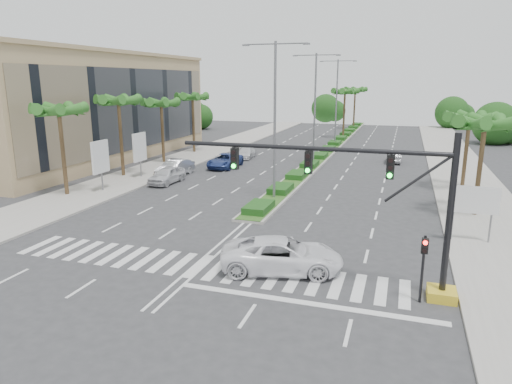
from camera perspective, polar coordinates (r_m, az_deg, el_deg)
ground at (r=23.69m, az=-7.14°, el=-9.19°), size 160.00×160.00×0.00m
footpath_right at (r=41.11m, az=25.57°, el=-0.41°), size 6.00×120.00×0.15m
footpath_left at (r=47.59m, az=-13.58°, el=2.35°), size 6.00×120.00×0.15m
median at (r=65.99m, az=9.67°, el=5.67°), size 2.20×75.00×0.20m
median_grass at (r=65.97m, az=9.67°, el=5.78°), size 1.80×75.00×0.04m
building at (r=57.91m, az=-20.06°, el=9.81°), size 12.00×36.00×12.00m
signal_gantry at (r=20.49m, az=16.78°, el=-3.11°), size 12.60×1.20×7.20m
pedestrian_signal at (r=20.33m, az=20.22°, el=-7.74°), size 0.28×0.36×3.00m
direction_sign at (r=28.76m, az=25.56°, el=-1.17°), size 2.70×0.11×3.40m
billboard_near at (r=40.20m, az=-18.88°, el=4.12°), size 0.18×2.10×4.35m
billboard_far at (r=45.08m, az=-14.35°, el=5.41°), size 0.18×2.10×4.35m
palm_left_near at (r=39.50m, az=-23.41°, el=9.03°), size 4.57×4.68×7.55m
palm_left_mid at (r=45.80m, az=-16.81°, el=10.56°), size 4.57×4.68×7.95m
palm_left_far at (r=52.60m, az=-11.76°, el=10.56°), size 4.57×4.68×7.35m
palm_left_end at (r=59.66m, az=-7.93°, el=11.44°), size 4.57×4.68×7.75m
palm_right_near at (r=34.17m, az=26.67°, el=7.31°), size 4.57×4.68×7.05m
palm_right_far at (r=42.10m, az=25.12°, el=8.03°), size 4.57×4.68×6.75m
palm_median_a at (r=75.29m, az=11.06°, el=12.01°), size 4.57×4.68×8.05m
palm_median_b at (r=90.19m, az=12.30°, el=12.20°), size 4.57×4.68×8.05m
streetlight_near at (r=35.05m, az=2.37°, el=9.86°), size 5.10×0.25×12.00m
streetlight_mid at (r=50.62m, az=7.38°, el=10.97°), size 5.10×0.25×12.00m
streetlight_far at (r=66.39m, az=10.04°, el=11.53°), size 5.10×0.25×12.00m
car_parked_a at (r=42.50m, az=-11.08°, el=2.09°), size 1.98×4.59×1.54m
car_parked_b at (r=45.63m, az=-10.10°, el=2.98°), size 2.14×5.04×1.62m
car_parked_c at (r=49.46m, az=-3.90°, el=3.93°), size 2.64×5.52×1.52m
car_parked_d at (r=55.47m, az=-1.25°, el=4.91°), size 2.07×4.52×1.28m
car_crossing at (r=22.72m, az=3.28°, el=-7.86°), size 6.48×4.11×1.66m
car_right at (r=54.93m, az=16.90°, el=4.31°), size 1.58×4.34×1.42m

